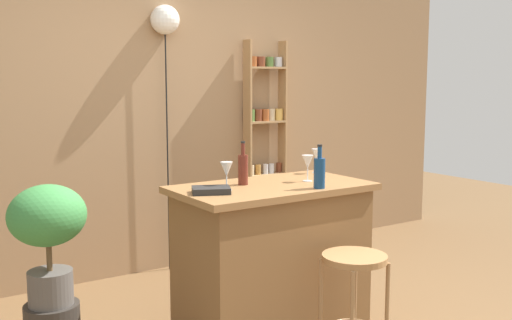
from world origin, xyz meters
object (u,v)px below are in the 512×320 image
(potted_plant, at_px, (48,228))
(cookbook, at_px, (211,190))
(wine_glass_center, at_px, (227,170))
(bottle_olive_oil, at_px, (243,168))
(spice_shelf, at_px, (265,145))
(wine_glass_left, at_px, (317,156))
(bar_stool, at_px, (354,282))
(bottle_sauce_amber, at_px, (319,172))
(wine_glass_right, at_px, (308,163))
(pendant_globe_light, at_px, (165,23))

(potted_plant, relative_size, cookbook, 3.16)
(wine_glass_center, height_order, cookbook, wine_glass_center)
(bottle_olive_oil, distance_m, wine_glass_center, 0.20)
(wine_glass_center, relative_size, cookbook, 0.78)
(spice_shelf, relative_size, potted_plant, 2.89)
(potted_plant, relative_size, wine_glass_left, 4.04)
(bar_stool, relative_size, bottle_sauce_amber, 2.43)
(spice_shelf, xyz_separation_m, cookbook, (-1.43, -1.55, -0.03))
(spice_shelf, bearing_deg, potted_plant, -151.85)
(bottle_sauce_amber, distance_m, wine_glass_right, 0.25)
(pendant_globe_light, bearing_deg, potted_plant, -136.56)
(pendant_globe_light, bearing_deg, bottle_sauce_amber, -86.12)
(spice_shelf, distance_m, potted_plant, 2.55)
(spice_shelf, bearing_deg, bottle_olive_oil, -128.74)
(potted_plant, xyz_separation_m, cookbook, (0.81, -0.35, 0.18))
(wine_glass_left, relative_size, pendant_globe_light, 0.08)
(cookbook, bearing_deg, wine_glass_right, 25.92)
(wine_glass_left, relative_size, cookbook, 0.78)
(wine_glass_center, relative_size, pendant_globe_light, 0.08)
(wine_glass_center, bearing_deg, spice_shelf, 49.16)
(bottle_olive_oil, xyz_separation_m, pendant_globe_light, (0.18, 1.44, 0.97))
(bottle_sauce_amber, height_order, wine_glass_center, bottle_sauce_amber)
(spice_shelf, distance_m, wine_glass_center, 2.01)
(potted_plant, xyz_separation_m, wine_glass_right, (1.50, -0.34, 0.28))
(bottle_olive_oil, height_order, wine_glass_left, bottle_olive_oil)
(wine_glass_left, xyz_separation_m, wine_glass_center, (-0.84, -0.21, 0.00))
(wine_glass_left, distance_m, pendant_globe_light, 1.70)
(spice_shelf, relative_size, pendant_globe_light, 0.89)
(bar_stool, xyz_separation_m, pendant_globe_light, (-0.11, 2.10, 1.55))
(cookbook, distance_m, pendant_globe_light, 1.95)
(spice_shelf, xyz_separation_m, bottle_sauce_amber, (-0.83, -1.77, 0.05))
(bottle_olive_oil, distance_m, wine_glass_right, 0.42)
(bar_stool, distance_m, wine_glass_center, 0.94)
(potted_plant, height_order, pendant_globe_light, pendant_globe_light)
(spice_shelf, distance_m, bottle_olive_oil, 1.82)
(bottle_olive_oil, bearing_deg, wine_glass_center, -149.96)
(bottle_sauce_amber, distance_m, pendant_globe_light, 2.04)
(bottle_sauce_amber, bearing_deg, wine_glass_center, 153.04)
(bar_stool, relative_size, spice_shelf, 0.33)
(spice_shelf, height_order, wine_glass_left, spice_shelf)
(bottle_sauce_amber, distance_m, wine_glass_left, 0.58)
(potted_plant, bearing_deg, bottle_olive_oil, -11.28)
(wine_glass_right, relative_size, cookbook, 0.78)
(potted_plant, relative_size, bottle_sauce_amber, 2.58)
(wine_glass_left, bearing_deg, bottle_olive_oil, -170.51)
(wine_glass_right, height_order, cookbook, wine_glass_right)
(bar_stool, bearing_deg, potted_plant, 147.71)
(bar_stool, xyz_separation_m, potted_plant, (-1.40, 0.88, 0.31))
(wine_glass_center, bearing_deg, potted_plant, 160.85)
(potted_plant, xyz_separation_m, bottle_sauce_amber, (1.41, -0.57, 0.26))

